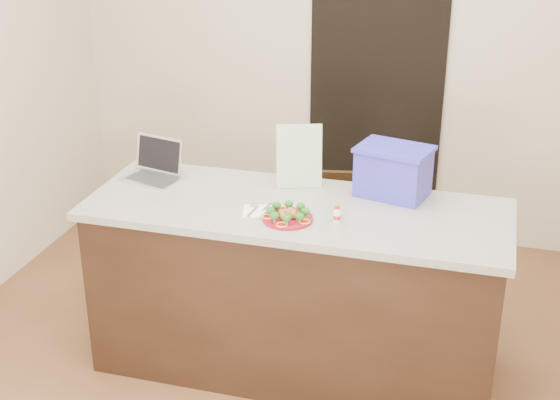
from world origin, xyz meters
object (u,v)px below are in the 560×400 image
(napkin, at_px, (258,211))
(yogurt_bottle, at_px, (337,216))
(island, at_px, (296,288))
(blue_box, at_px, (393,171))
(plate, at_px, (288,218))
(chair, at_px, (349,235))
(laptop, at_px, (156,167))

(napkin, distance_m, yogurt_bottle, 0.39)
(island, bearing_deg, blue_box, 31.55)
(napkin, xyz_separation_m, yogurt_bottle, (0.39, -0.01, 0.03))
(island, distance_m, yogurt_bottle, 0.55)
(plate, bearing_deg, yogurt_bottle, 11.05)
(napkin, relative_size, chair, 0.17)
(island, bearing_deg, laptop, 168.34)
(plate, height_order, napkin, plate)
(blue_box, bearing_deg, island, -134.57)
(chair, bearing_deg, laptop, -164.02)
(blue_box, height_order, chair, blue_box)
(island, relative_size, plate, 8.64)
(napkin, bearing_deg, island, 36.03)
(island, relative_size, yogurt_bottle, 27.07)
(plate, distance_m, blue_box, 0.61)
(napkin, relative_size, blue_box, 0.36)
(plate, bearing_deg, chair, 79.91)
(yogurt_bottle, xyz_separation_m, chair, (-0.08, 0.77, -0.48))
(napkin, relative_size, laptop, 0.44)
(plate, distance_m, napkin, 0.17)
(island, relative_size, napkin, 14.28)
(plate, xyz_separation_m, chair, (0.15, 0.82, -0.46))
(plate, relative_size, blue_box, 0.59)
(island, distance_m, plate, 0.50)
(plate, height_order, yogurt_bottle, yogurt_bottle)
(island, bearing_deg, chair, 77.22)
(plate, bearing_deg, napkin, 162.34)
(napkin, height_order, chair, napkin)
(yogurt_bottle, relative_size, blue_box, 0.19)
(yogurt_bottle, bearing_deg, blue_box, 62.54)
(yogurt_bottle, height_order, laptop, laptop)
(blue_box, relative_size, chair, 0.48)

